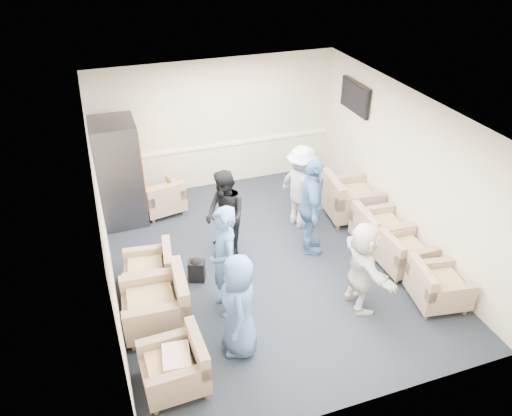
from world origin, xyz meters
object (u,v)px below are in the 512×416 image
object	(u,v)px
armchair_left_mid	(160,306)
armchair_right_midnear	(401,254)
armchair_corner	(163,199)
person_front_left	(239,306)
armchair_right_midfar	(378,231)
vending_machine	(119,172)
armchair_left_near	(178,367)
person_front_right	(362,267)
person_mid_right	(312,207)
armchair_left_far	(152,272)
person_back_right	(301,187)
armchair_right_far	(348,200)
person_back_left	(225,215)
armchair_right_near	(435,287)
person_mid_left	(224,262)

from	to	relation	value
armchair_left_mid	armchair_right_midnear	bearing A→B (deg)	93.21
armchair_corner	person_front_left	xyz separation A→B (m)	(0.36, -3.84, 0.46)
armchair_corner	armchair_right_midfar	bearing A→B (deg)	133.69
vending_machine	person_front_left	size ratio (longest dim) A/B	1.30
armchair_left_near	person_front_right	distance (m)	2.93
vending_machine	person_front_right	world-z (taller)	vending_machine
person_mid_right	armchair_left_far	bearing A→B (deg)	110.12
person_back_right	person_front_right	bearing A→B (deg)	159.78
armchair_right_midfar	armchair_left_mid	bearing A→B (deg)	102.33
armchair_left_mid	armchair_right_far	size ratio (longest dim) A/B	0.93
person_back_left	person_front_right	world-z (taller)	person_back_left
armchair_left_near	armchair_right_near	distance (m)	3.96
person_front_left	armchair_right_midfar	bearing A→B (deg)	129.59
armchair_left_far	armchair_right_near	size ratio (longest dim) A/B	0.96
person_front_left	person_front_right	world-z (taller)	person_front_left
armchair_left_far	armchair_left_mid	bearing A→B (deg)	5.39
armchair_left_mid	person_front_right	size ratio (longest dim) A/B	0.65
armchair_left_near	armchair_right_midnear	distance (m)	4.09
vending_machine	armchair_left_near	bearing A→B (deg)	-87.58
armchair_right_far	person_front_right	xyz separation A→B (m)	(-1.03, -2.30, 0.36)
armchair_right_near	armchair_right_midnear	world-z (taller)	armchair_right_near
armchair_right_near	person_mid_right	bearing A→B (deg)	42.60
armchair_right_far	person_back_right	size ratio (longest dim) A/B	0.64
person_front_right	armchair_right_near	bearing A→B (deg)	-103.33
armchair_corner	vending_machine	distance (m)	1.00
armchair_right_midfar	person_mid_right	bearing A→B (deg)	78.93
armchair_corner	person_front_left	world-z (taller)	person_front_left
armchair_left_near	armchair_right_midfar	size ratio (longest dim) A/B	0.94
armchair_left_mid	person_mid_left	xyz separation A→B (m)	(0.97, 0.02, 0.52)
person_front_left	person_mid_right	distance (m)	2.54
armchair_right_near	person_front_left	world-z (taller)	person_front_left
armchair_corner	armchair_right_near	bearing A→B (deg)	119.61
armchair_right_far	vending_machine	size ratio (longest dim) A/B	0.52
person_back_right	vending_machine	bearing A→B (deg)	48.67
vending_machine	person_mid_right	xyz separation A→B (m)	(2.91, -2.12, -0.11)
armchair_right_near	person_front_left	bearing A→B (deg)	97.39
vending_machine	person_front_right	distance (m)	4.75
person_back_left	armchair_left_mid	bearing A→B (deg)	-58.36
person_back_right	person_mid_right	distance (m)	0.85
person_mid_left	person_mid_right	bearing A→B (deg)	114.80
person_back_right	person_front_left	bearing A→B (deg)	123.52
armchair_right_midnear	person_front_left	world-z (taller)	person_front_left
armchair_right_midnear	person_back_right	xyz separation A→B (m)	(-1.02, 1.81, 0.50)
armchair_right_midfar	person_back_left	bearing A→B (deg)	78.39
armchair_left_near	person_mid_right	size ratio (longest dim) A/B	0.45
armchair_corner	person_mid_left	bearing A→B (deg)	86.20
armchair_corner	vending_machine	size ratio (longest dim) A/B	0.46
armchair_left_near	armchair_left_mid	distance (m)	1.12
armchair_right_near	armchair_right_midfar	distance (m)	1.58
armchair_left_far	armchair_corner	distance (m)	2.25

